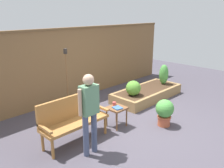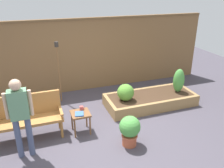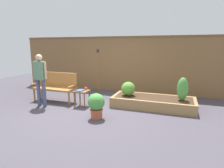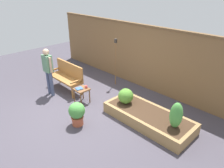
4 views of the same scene
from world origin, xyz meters
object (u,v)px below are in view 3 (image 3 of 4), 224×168
garden_bench (56,85)px  book_on_table (80,91)px  side_table (82,93)px  shrub_far_corner (183,89)px  potted_boxwood (96,104)px  cup_on_table (86,89)px  person_by_bench (40,76)px  shrub_near_bench (128,89)px  tiki_torch (98,63)px

garden_bench → book_on_table: 1.09m
side_table → shrub_far_corner: size_ratio=0.74×
garden_bench → potted_boxwood: bearing=-27.3°
cup_on_table → potted_boxwood: 1.19m
cup_on_table → person_by_bench: person_by_bench is taller
person_by_bench → shrub_near_bench: bearing=21.9°
shrub_far_corner → person_by_bench: (-3.98, -0.98, 0.31)m
book_on_table → shrub_near_bench: size_ratio=0.46×
shrub_near_bench → person_by_bench: (-2.43, -0.98, 0.42)m
book_on_table → potted_boxwood: size_ratio=0.31×
potted_boxwood → tiki_torch: 2.74m
shrub_far_corner → person_by_bench: 4.11m
cup_on_table → garden_bench: bearing=175.9°
garden_bench → side_table: bearing=-11.3°
tiki_torch → person_by_bench: (-0.95, -2.06, -0.22)m
garden_bench → tiki_torch: 1.79m
tiki_torch → shrub_far_corner: bearing=-19.7°
cup_on_table → shrub_near_bench: size_ratio=0.26×
cup_on_table → shrub_near_bench: bearing=19.5°
garden_bench → side_table: (1.09, -0.22, -0.15)m
side_table → tiki_torch: 1.83m
side_table → potted_boxwood: bearing=-43.0°
shrub_near_bench → shrub_far_corner: size_ratio=0.66×
tiki_torch → garden_bench: bearing=-121.7°
book_on_table → shrub_far_corner: (2.86, 0.63, 0.13)m
book_on_table → tiki_torch: (-0.16, 1.71, 0.66)m
side_table → person_by_bench: bearing=-160.3°
side_table → cup_on_table: bearing=66.4°
shrub_far_corner → person_by_bench: size_ratio=0.42×
garden_bench → shrub_far_corner: bearing=5.1°
garden_bench → shrub_near_bench: bearing=8.4°
garden_bench → potted_boxwood: garden_bench is taller
book_on_table → person_by_bench: size_ratio=0.13×
person_by_bench → side_table: bearing=19.7°
book_on_table → person_by_bench: (-1.11, -0.35, 0.44)m
book_on_table → person_by_bench: 1.25m
cup_on_table → shrub_near_bench: 1.30m
book_on_table → shrub_near_bench: (1.32, 0.63, 0.02)m
shrub_near_bench → side_table: bearing=-156.1°
garden_bench → cup_on_table: garden_bench is taller
cup_on_table → book_on_table: 0.22m
cup_on_table → shrub_far_corner: size_ratio=0.17×
garden_bench → shrub_near_bench: garden_bench is taller
potted_boxwood → shrub_near_bench: (0.46, 1.34, 0.15)m
person_by_bench → shrub_far_corner: bearing=13.8°
cup_on_table → person_by_bench: 1.39m
cup_on_table → shrub_far_corner: shrub_far_corner is taller
shrub_near_bench → shrub_far_corner: shrub_far_corner is taller
book_on_table → potted_boxwood: 1.12m
book_on_table → garden_bench: bearing=176.8°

